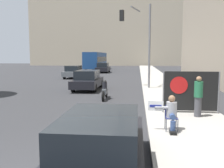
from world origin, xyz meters
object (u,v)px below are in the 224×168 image
at_px(car_on_road_nearest, 88,80).
at_px(car_on_road_distant, 103,68).
at_px(pedestrian_behind, 199,88).
at_px(city_bus_on_road, 96,60).
at_px(motorcycle_on_road, 105,91).
at_px(car_on_road_midblock, 74,72).
at_px(jogger_on_sidewalk, 198,96).
at_px(traffic_light_pole, 140,33).
at_px(seated_protester, 171,112).
at_px(protest_banner, 190,91).
at_px(parked_car_curbside, 101,148).

distance_m(car_on_road_nearest, car_on_road_distant, 20.12).
bearing_deg(pedestrian_behind, car_on_road_distant, -28.31).
bearing_deg(city_bus_on_road, motorcycle_on_road, -79.42).
bearing_deg(car_on_road_midblock, jogger_on_sidewalk, -61.89).
relative_size(jogger_on_sidewalk, car_on_road_distant, 0.37).
bearing_deg(traffic_light_pole, car_on_road_distant, 106.18).
xyz_separation_m(car_on_road_midblock, city_bus_on_road, (-0.31, 17.58, 1.14)).
distance_m(jogger_on_sidewalk, motorcycle_on_road, 6.38).
bearing_deg(seated_protester, protest_banner, 86.23).
bearing_deg(seated_protester, city_bus_on_road, 122.36).
height_order(pedestrian_behind, car_on_road_distant, pedestrian_behind).
bearing_deg(seated_protester, car_on_road_distant, 121.24).
relative_size(pedestrian_behind, traffic_light_pole, 0.26).
bearing_deg(parked_car_curbside, city_bus_on_road, 99.77).
relative_size(seated_protester, city_bus_on_road, 0.09).
distance_m(traffic_light_pole, city_bus_on_road, 28.23).
bearing_deg(protest_banner, traffic_light_pole, 103.79).
relative_size(car_on_road_distant, city_bus_on_road, 0.35).
relative_size(traffic_light_pole, car_on_road_distant, 1.43).
bearing_deg(car_on_road_midblock, motorcycle_on_road, -68.42).
bearing_deg(car_on_road_distant, car_on_road_nearest, -85.37).
bearing_deg(parked_car_curbside, car_on_road_distant, 97.95).
xyz_separation_m(car_on_road_distant, motorcycle_on_road, (3.51, -24.14, -0.24)).
bearing_deg(seated_protester, traffic_light_pole, 114.13).
xyz_separation_m(car_on_road_midblock, motorcycle_on_road, (5.64, -14.25, -0.22)).
xyz_separation_m(seated_protester, city_bus_on_road, (-9.03, 38.47, 1.10)).
xyz_separation_m(parked_car_curbside, city_bus_on_road, (-7.19, 41.74, 1.15)).
xyz_separation_m(traffic_light_pole, car_on_road_nearest, (-3.97, -0.79, -3.61)).
xyz_separation_m(car_on_road_nearest, motorcycle_on_road, (1.89, -4.09, -0.23)).
distance_m(jogger_on_sidewalk, parked_car_curbside, 6.21).
relative_size(seated_protester, car_on_road_midblock, 0.26).
bearing_deg(car_on_road_midblock, parked_car_curbside, -74.10).
distance_m(protest_banner, traffic_light_pole, 9.62).
bearing_deg(motorcycle_on_road, traffic_light_pole, 66.90).
relative_size(seated_protester, protest_banner, 0.49).
distance_m(car_on_road_distant, city_bus_on_road, 8.14).
distance_m(pedestrian_behind, motorcycle_on_road, 5.43).
xyz_separation_m(protest_banner, city_bus_on_road, (-10.18, 35.75, 0.77)).
distance_m(car_on_road_midblock, motorcycle_on_road, 15.33).
height_order(seated_protester, parked_car_curbside, parked_car_curbside).
xyz_separation_m(jogger_on_sidewalk, motorcycle_on_road, (-4.42, 4.58, -0.47)).
xyz_separation_m(protest_banner, car_on_road_nearest, (-6.13, 8.01, -0.35)).
xyz_separation_m(parked_car_curbside, car_on_road_nearest, (-3.13, 14.00, 0.03)).
distance_m(car_on_road_midblock, city_bus_on_road, 17.62).
distance_m(jogger_on_sidewalk, traffic_light_pole, 10.31).
height_order(jogger_on_sidewalk, motorcycle_on_road, jogger_on_sidewalk).
bearing_deg(car_on_road_nearest, jogger_on_sidewalk, -53.95).
relative_size(protest_banner, parked_car_curbside, 0.50).
xyz_separation_m(car_on_road_nearest, car_on_road_distant, (-1.62, 20.05, 0.01)).
bearing_deg(car_on_road_distant, protest_banner, -74.56).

